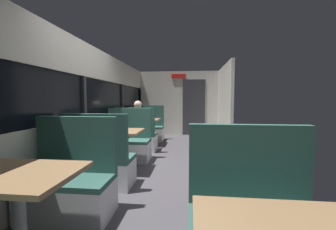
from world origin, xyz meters
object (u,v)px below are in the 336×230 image
object	(u,v)px
dining_table_mid_window	(116,136)
seated_passenger	(138,129)
dining_table_far_window	(143,123)
bench_near_window_facing_entry	(70,187)
dining_table_near_window	(17,185)
bench_mid_window_facing_end	(100,165)
bench_far_window_facing_entry	(148,130)
bench_far_window_facing_end	(137,138)
coffee_cup_primary	(144,117)
bench_mid_window_facing_entry	(128,145)

from	to	relation	value
dining_table_mid_window	seated_passenger	world-z (taller)	seated_passenger
dining_table_far_window	seated_passenger	xyz separation A→B (m)	(0.00, -0.63, -0.10)
bench_near_window_facing_entry	dining_table_far_window	distance (m)	3.70
dining_table_near_window	bench_mid_window_facing_end	size ratio (longest dim) A/B	0.82
bench_mid_window_facing_end	bench_far_window_facing_entry	xyz separation A→B (m)	(0.00, 3.59, 0.00)
dining_table_mid_window	bench_mid_window_facing_end	bearing A→B (deg)	-90.00
dining_table_mid_window	seated_passenger	distance (m)	1.57
dining_table_mid_window	bench_mid_window_facing_end	size ratio (longest dim) A/B	0.82
dining_table_near_window	dining_table_mid_window	bearing A→B (deg)	90.00
bench_mid_window_facing_end	bench_far_window_facing_end	bearing A→B (deg)	90.00
dining_table_near_window	bench_near_window_facing_entry	xyz separation A→B (m)	(0.00, 0.70, -0.31)
bench_far_window_facing_entry	bench_mid_window_facing_end	bearing A→B (deg)	-90.00
dining_table_near_window	bench_far_window_facing_entry	size ratio (longest dim) A/B	0.82
coffee_cup_primary	dining_table_far_window	bearing A→B (deg)	-122.40
dining_table_mid_window	bench_mid_window_facing_entry	xyz separation A→B (m)	(0.00, 0.70, -0.31)
bench_far_window_facing_end	bench_far_window_facing_entry	bearing A→B (deg)	90.00
dining_table_far_window	bench_far_window_facing_entry	bearing A→B (deg)	90.00
bench_far_window_facing_entry	seated_passenger	world-z (taller)	seated_passenger
bench_near_window_facing_entry	bench_far_window_facing_entry	size ratio (longest dim) A/B	1.00
bench_mid_window_facing_entry	bench_far_window_facing_end	size ratio (longest dim) A/B	1.00
bench_mid_window_facing_end	bench_far_window_facing_entry	world-z (taller)	same
dining_table_mid_window	bench_far_window_facing_end	xyz separation A→B (m)	(0.00, 1.50, -0.31)
dining_table_mid_window	bench_mid_window_facing_entry	distance (m)	0.77
bench_mid_window_facing_end	seated_passenger	world-z (taller)	seated_passenger
seated_passenger	bench_far_window_facing_entry	bearing A→B (deg)	90.00
bench_mid_window_facing_entry	seated_passenger	world-z (taller)	seated_passenger
bench_mid_window_facing_entry	coffee_cup_primary	world-z (taller)	bench_mid_window_facing_entry
dining_table_far_window	coffee_cup_primary	size ratio (longest dim) A/B	10.00
bench_near_window_facing_entry	coffee_cup_primary	bearing A→B (deg)	89.84
dining_table_far_window	coffee_cup_primary	distance (m)	0.15
dining_table_far_window	bench_far_window_facing_entry	distance (m)	0.77
dining_table_near_window	bench_mid_window_facing_entry	bearing A→B (deg)	90.00
bench_mid_window_facing_end	bench_near_window_facing_entry	bearing A→B (deg)	-90.00
bench_far_window_facing_entry	bench_near_window_facing_entry	bearing A→B (deg)	-90.00
bench_mid_window_facing_end	bench_mid_window_facing_entry	world-z (taller)	same
bench_far_window_facing_end	bench_mid_window_facing_end	bearing A→B (deg)	-90.00
bench_mid_window_facing_entry	dining_table_far_window	world-z (taller)	bench_mid_window_facing_entry
dining_table_near_window	dining_table_far_window	distance (m)	4.39
coffee_cup_primary	seated_passenger	bearing A→B (deg)	-90.95
bench_mid_window_facing_entry	bench_far_window_facing_entry	world-z (taller)	same
coffee_cup_primary	dining_table_mid_window	bearing A→B (deg)	-90.28
bench_mid_window_facing_end	bench_far_window_facing_end	distance (m)	2.19
dining_table_mid_window	bench_mid_window_facing_end	distance (m)	0.77
bench_mid_window_facing_end	dining_table_far_window	world-z (taller)	bench_mid_window_facing_end
dining_table_far_window	bench_far_window_facing_end	world-z (taller)	bench_far_window_facing_end
dining_table_mid_window	bench_far_window_facing_entry	distance (m)	2.91
coffee_cup_primary	dining_table_near_window	bearing A→B (deg)	-90.14
bench_mid_window_facing_end	bench_far_window_facing_entry	size ratio (longest dim) A/B	1.00
bench_mid_window_facing_entry	dining_table_near_window	bearing A→B (deg)	-90.00
dining_table_near_window	coffee_cup_primary	distance (m)	4.41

